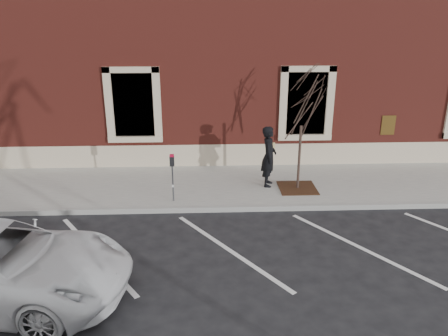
{
  "coord_description": "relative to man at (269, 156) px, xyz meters",
  "views": [
    {
      "loc": [
        -0.5,
        -11.45,
        5.46
      ],
      "look_at": [
        0.0,
        0.6,
        1.1
      ],
      "focal_mm": 35.0,
      "sensor_mm": 36.0,
      "label": 1
    }
  ],
  "objects": [
    {
      "name": "man",
      "position": [
        0.0,
        0.0,
        0.0
      ],
      "size": [
        0.6,
        0.79,
        1.94
      ],
      "primitive_type": "imported",
      "rotation": [
        0.0,
        0.0,
        1.37
      ],
      "color": "black",
      "rests_on": "sidewalk_near"
    },
    {
      "name": "curb_near",
      "position": [
        -1.46,
        -1.61,
        -1.05
      ],
      "size": [
        40.0,
        0.12,
        0.15
      ],
      "primitive_type": "cube",
      "color": "#9E9E99",
      "rests_on": "ground"
    },
    {
      "name": "sapling",
      "position": [
        0.9,
        -0.32,
        1.62
      ],
      "size": [
        2.22,
        2.22,
        3.71
      ],
      "color": "#3D2C25",
      "rests_on": "sidewalk_near"
    },
    {
      "name": "ground",
      "position": [
        -1.46,
        -1.56,
        -1.12
      ],
      "size": [
        120.0,
        120.0,
        0.0
      ],
      "primitive_type": "plane",
      "color": "#28282B",
      "rests_on": "ground"
    },
    {
      "name": "parking_stripes",
      "position": [
        -1.46,
        -3.76,
        -1.12
      ],
      "size": [
        28.0,
        4.4,
        0.01
      ],
      "primitive_type": null,
      "color": "silver",
      "rests_on": "ground"
    },
    {
      "name": "building_civic",
      "position": [
        -1.46,
        6.18,
        2.87
      ],
      "size": [
        40.0,
        8.62,
        8.0
      ],
      "color": "maroon",
      "rests_on": "ground"
    },
    {
      "name": "sidewalk_near",
      "position": [
        -1.46,
        0.19,
        -1.05
      ],
      "size": [
        40.0,
        3.5,
        0.15
      ],
      "primitive_type": "cube",
      "color": "#BBBAB0",
      "rests_on": "ground"
    },
    {
      "name": "parking_meter",
      "position": [
        -2.96,
        -1.13,
        0.03
      ],
      "size": [
        0.13,
        0.1,
        1.44
      ],
      "rotation": [
        0.0,
        0.0,
        -0.04
      ],
      "color": "#595B60",
      "rests_on": "sidewalk_near"
    },
    {
      "name": "tree_grate",
      "position": [
        0.9,
        -0.32,
        -0.96
      ],
      "size": [
        1.16,
        1.16,
        0.03
      ],
      "primitive_type": "cube",
      "color": "#3B1C13",
      "rests_on": "sidewalk_near"
    }
  ]
}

